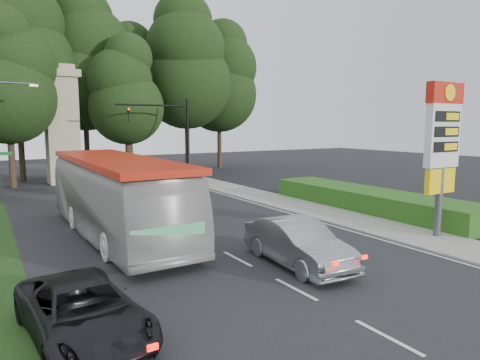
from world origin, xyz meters
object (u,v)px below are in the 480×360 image
transit_bus (116,197)px  monument (62,124)px  traffic_signal_mast (173,129)px  suv_charcoal (83,311)px  gas_station_pylon (443,139)px  sedan_silver (298,243)px

transit_bus → monument: bearing=86.1°
traffic_signal_mast → suv_charcoal: 26.46m
traffic_signal_mast → gas_station_pylon: bearing=-80.9°
traffic_signal_mast → monument: 9.76m
monument → suv_charcoal: bearing=-98.2°
gas_station_pylon → monument: monument is taller
gas_station_pylon → traffic_signal_mast: bearing=99.1°
transit_bus → gas_station_pylon: bearing=-33.6°
traffic_signal_mast → monument: (-7.68, 6.00, 0.43)m
gas_station_pylon → sedan_silver: (-7.70, 0.28, -3.62)m
sedan_silver → suv_charcoal: (-7.70, -1.58, -0.13)m
transit_bus → suv_charcoal: (-3.24, -9.03, -1.11)m
gas_station_pylon → suv_charcoal: bearing=-175.2°
gas_station_pylon → traffic_signal_mast: traffic_signal_mast is taller
gas_station_pylon → sedan_silver: size_ratio=1.36×
gas_station_pylon → sedan_silver: gas_station_pylon is taller
gas_station_pylon → suv_charcoal: 15.90m
traffic_signal_mast → transit_bus: traffic_signal_mast is taller
traffic_signal_mast → suv_charcoal: traffic_signal_mast is taller
traffic_signal_mast → transit_bus: bearing=-121.2°
gas_station_pylon → transit_bus: (-12.16, 7.73, -2.65)m
traffic_signal_mast → sedan_silver: size_ratio=1.43×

